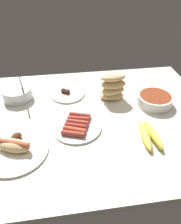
# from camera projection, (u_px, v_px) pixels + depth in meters

# --- Properties ---
(ground_plane) EXTENTS (1.20, 0.90, 0.03)m
(ground_plane) POSITION_uv_depth(u_px,v_px,m) (91.00, 119.00, 1.02)
(ground_plane) COLOR silver
(bread_stack) EXTENTS (0.14, 0.10, 0.14)m
(bread_stack) POSITION_uv_depth(u_px,v_px,m) (113.00, 87.00, 1.09)
(bread_stack) COLOR #E5C689
(bread_stack) RESTS_ON ground_plane
(plate_grilled_meat) EXTENTS (0.18, 0.18, 0.03)m
(plate_grilled_meat) POSITION_uv_depth(u_px,v_px,m) (67.00, 93.00, 1.16)
(plate_grilled_meat) COLOR white
(plate_grilled_meat) RESTS_ON ground_plane
(plate_hotdog_assembled) EXTENTS (0.26, 0.26, 0.06)m
(plate_hotdog_assembled) POSITION_uv_depth(u_px,v_px,m) (15.00, 148.00, 0.84)
(plate_hotdog_assembled) COLOR white
(plate_hotdog_assembled) RESTS_ON ground_plane
(bowl_chili) EXTENTS (0.17, 0.17, 0.05)m
(bowl_chili) POSITION_uv_depth(u_px,v_px,m) (155.00, 99.00, 1.08)
(bowl_chili) COLOR white
(bowl_chili) RESTS_ON ground_plane
(plate_sausages) EXTENTS (0.22, 0.22, 0.03)m
(plate_sausages) POSITION_uv_depth(u_px,v_px,m) (77.00, 126.00, 0.95)
(plate_sausages) COLOR white
(plate_sausages) RESTS_ON ground_plane
(bowl_coleslaw) EXTENTS (0.15, 0.15, 0.16)m
(bowl_coleslaw) POSITION_uv_depth(u_px,v_px,m) (17.00, 93.00, 1.12)
(bowl_coleslaw) COLOR silver
(bowl_coleslaw) RESTS_ON ground_plane
(banana_bunch) EXTENTS (0.08, 0.18, 0.04)m
(banana_bunch) POSITION_uv_depth(u_px,v_px,m) (149.00, 135.00, 0.89)
(banana_bunch) COLOR #E5D14C
(banana_bunch) RESTS_ON ground_plane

